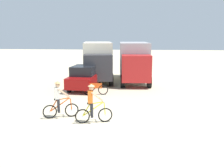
% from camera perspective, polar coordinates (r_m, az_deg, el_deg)
% --- Properties ---
extents(ground_plane, '(120.00, 120.00, 0.00)m').
position_cam_1_polar(ground_plane, '(11.34, 0.57, -9.44)').
color(ground_plane, beige).
extents(box_truck_cream_rv, '(3.39, 7.03, 3.35)m').
position_cam_1_polar(box_truck_cream_rv, '(22.39, -3.26, 5.63)').
color(box_truck_cream_rv, beige).
rests_on(box_truck_cream_rv, ground).
extents(box_truck_grey_hauler, '(2.85, 6.90, 3.35)m').
position_cam_1_polar(box_truck_grey_hauler, '(21.87, 5.03, 5.48)').
color(box_truck_grey_hauler, '#9E9EA3').
rests_on(box_truck_grey_hauler, ground).
extents(sedan_parked, '(2.00, 4.29, 1.76)m').
position_cam_1_polar(sedan_parked, '(18.81, -6.27, 1.51)').
color(sedan_parked, maroon).
rests_on(sedan_parked, ground).
extents(cyclist_orange_shirt, '(1.63, 0.77, 1.82)m').
position_cam_1_polar(cyclist_orange_shirt, '(12.41, -11.89, -3.78)').
color(cyclist_orange_shirt, black).
rests_on(cyclist_orange_shirt, ground).
extents(cyclist_cowboy_hat, '(1.68, 0.65, 1.82)m').
position_cam_1_polar(cyclist_cowboy_hat, '(11.47, -4.45, -4.79)').
color(cyclist_cowboy_hat, black).
rests_on(cyclist_cowboy_hat, ground).
extents(bicycle_spare, '(1.73, 0.50, 0.97)m').
position_cam_1_polar(bicycle_spare, '(16.99, -3.83, -1.14)').
color(bicycle_spare, black).
rests_on(bicycle_spare, ground).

